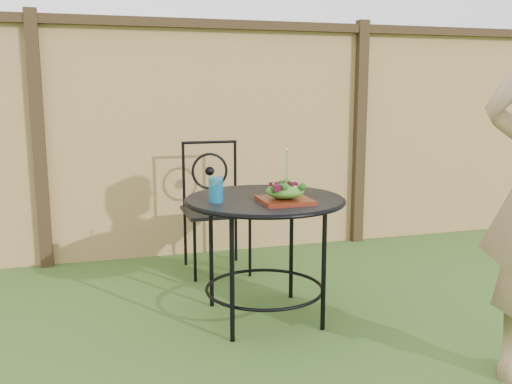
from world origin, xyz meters
TOP-DOWN VIEW (x-y plane):
  - ground at (0.00, 0.00)m, footprint 60.00×60.00m
  - fence at (-0.00, 2.19)m, footprint 8.00×0.12m
  - patio_table at (-0.00, 0.73)m, footprint 0.92×0.92m
  - patio_chair at (-0.08, 1.73)m, footprint 0.46×0.46m
  - salad_plate at (0.06, 0.56)m, footprint 0.27×0.27m
  - salad at (0.06, 0.56)m, footprint 0.21×0.21m
  - fork at (0.07, 0.56)m, footprint 0.01×0.01m
  - drinking_glass at (-0.30, 0.69)m, footprint 0.08×0.08m

SIDE VIEW (x-z plane):
  - ground at x=0.00m, z-range 0.00..0.00m
  - patio_chair at x=-0.08m, z-range 0.03..0.98m
  - patio_table at x=0.00m, z-range 0.22..0.95m
  - salad_plate at x=0.06m, z-range 0.72..0.75m
  - salad at x=0.06m, z-range 0.75..0.83m
  - drinking_glass at x=-0.30m, z-range 0.72..0.86m
  - fork at x=0.07m, z-range 0.83..1.01m
  - fence at x=0.00m, z-range 0.00..1.90m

